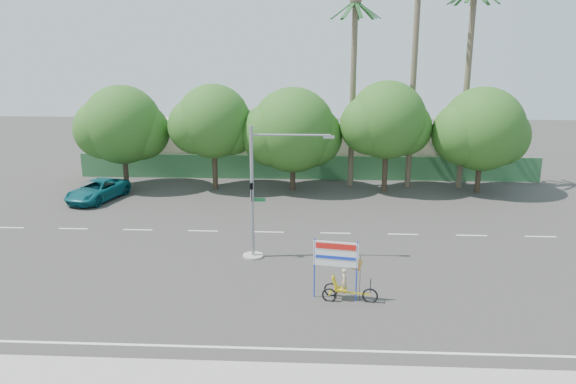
{
  "coord_description": "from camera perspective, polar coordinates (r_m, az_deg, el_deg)",
  "views": [
    {
      "loc": [
        0.79,
        -23.79,
        11.05
      ],
      "look_at": [
        -0.66,
        4.32,
        3.5
      ],
      "focal_mm": 35.0,
      "sensor_mm": 36.0,
      "label": 1
    }
  ],
  "objects": [
    {
      "name": "building_left",
      "position": [
        51.75,
        -9.17,
        4.75
      ],
      "size": [
        12.0,
        8.0,
        4.0
      ],
      "primitive_type": "cube",
      "color": "beige",
      "rests_on": "ground"
    },
    {
      "name": "tree_far_left",
      "position": [
        44.8,
        -16.53,
        6.33
      ],
      "size": [
        7.14,
        6.0,
        7.96
      ],
      "color": "#473828",
      "rests_on": "ground"
    },
    {
      "name": "palm_short",
      "position": [
        43.43,
        6.67,
        12.03
      ],
      "size": [
        3.73,
        3.79,
        14.45
      ],
      "color": "#70604C",
      "rests_on": "ground"
    },
    {
      "name": "pickup_truck",
      "position": [
        42.56,
        -18.79,
        0.17
      ],
      "size": [
        3.78,
        5.76,
        1.47
      ],
      "primitive_type": "imported",
      "rotation": [
        0.0,
        0.0,
        -0.27
      ],
      "color": "#0E5862",
      "rests_on": "ground"
    },
    {
      "name": "trike_billboard",
      "position": [
        24.96,
        5.45,
        -8.45
      ],
      "size": [
        2.86,
        0.91,
        2.84
      ],
      "rotation": [
        0.0,
        0.0,
        -0.17
      ],
      "color": "black",
      "rests_on": "ground"
    },
    {
      "name": "traffic_signal",
      "position": [
        29.1,
        -3.06,
        -1.24
      ],
      "size": [
        4.72,
        1.1,
        7.0
      ],
      "color": "gray",
      "rests_on": "ground"
    },
    {
      "name": "tree_far_right",
      "position": [
        44.0,
        19.06,
        5.82
      ],
      "size": [
        7.38,
        6.2,
        7.94
      ],
      "color": "#473828",
      "rests_on": "ground"
    },
    {
      "name": "tree_right",
      "position": [
        42.51,
        9.97,
        6.93
      ],
      "size": [
        6.9,
        5.8,
        8.36
      ],
      "color": "#473828",
      "rests_on": "ground"
    },
    {
      "name": "palm_mid",
      "position": [
        44.75,
        17.87,
        12.2
      ],
      "size": [
        3.73,
        3.79,
        15.45
      ],
      "color": "#70604C",
      "rests_on": "ground"
    },
    {
      "name": "building_right",
      "position": [
        51.16,
        11.03,
        4.32
      ],
      "size": [
        14.0,
        8.0,
        3.6
      ],
      "primitive_type": "cube",
      "color": "beige",
      "rests_on": "ground"
    },
    {
      "name": "ground",
      "position": [
        26.25,
        0.96,
        -9.89
      ],
      "size": [
        120.0,
        120.0,
        0.0
      ],
      "primitive_type": "plane",
      "color": "#33302D",
      "rests_on": "ground"
    },
    {
      "name": "palm_tall",
      "position": [
        43.89,
        12.78,
        13.89
      ],
      "size": [
        3.73,
        3.79,
        17.45
      ],
      "color": "#70604C",
      "rests_on": "ground"
    },
    {
      "name": "sidewalk_near",
      "position": [
        19.67,
        0.15,
        -18.96
      ],
      "size": [
        50.0,
        2.4,
        0.12
      ],
      "primitive_type": "cube",
      "color": "gray",
      "rests_on": "ground"
    },
    {
      "name": "tree_center",
      "position": [
        42.35,
        0.42,
        6.07
      ],
      "size": [
        7.62,
        6.4,
        7.85
      ],
      "color": "#473828",
      "rests_on": "ground"
    },
    {
      "name": "tree_left",
      "position": [
        42.94,
        -7.65,
        6.86
      ],
      "size": [
        6.66,
        5.6,
        8.07
      ],
      "color": "#473828",
      "rests_on": "ground"
    },
    {
      "name": "fence",
      "position": [
        46.4,
        1.9,
        2.5
      ],
      "size": [
        38.0,
        0.08,
        2.0
      ],
      "primitive_type": "cube",
      "color": "#336B3D",
      "rests_on": "ground"
    }
  ]
}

